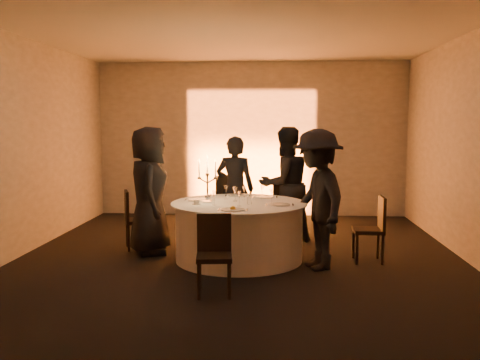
# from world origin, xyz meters

# --- Properties ---
(floor) EXTENTS (7.00, 7.00, 0.00)m
(floor) POSITION_xyz_m (0.00, 0.00, 0.00)
(floor) COLOR black
(floor) RESTS_ON ground
(ceiling) EXTENTS (7.00, 7.00, 0.00)m
(ceiling) POSITION_xyz_m (0.00, 0.00, 3.00)
(ceiling) COLOR silver
(ceiling) RESTS_ON wall_back
(wall_back) EXTENTS (7.00, 0.00, 7.00)m
(wall_back) POSITION_xyz_m (0.00, 3.50, 1.50)
(wall_back) COLOR #A09D95
(wall_back) RESTS_ON floor
(wall_front) EXTENTS (7.00, 0.00, 7.00)m
(wall_front) POSITION_xyz_m (0.00, -3.50, 1.50)
(wall_front) COLOR #A09D95
(wall_front) RESTS_ON floor
(wall_left) EXTENTS (0.00, 7.00, 7.00)m
(wall_left) POSITION_xyz_m (-3.00, 0.00, 1.50)
(wall_left) COLOR #A09D95
(wall_left) RESTS_ON floor
(wall_right) EXTENTS (0.00, 7.00, 7.00)m
(wall_right) POSITION_xyz_m (3.00, 0.00, 1.50)
(wall_right) COLOR #A09D95
(wall_right) RESTS_ON floor
(uplighter_fixture) EXTENTS (0.25, 0.12, 0.10)m
(uplighter_fixture) POSITION_xyz_m (0.00, 3.20, 0.05)
(uplighter_fixture) COLOR black
(uplighter_fixture) RESTS_ON floor
(banquet_table) EXTENTS (1.80, 1.80, 0.77)m
(banquet_table) POSITION_xyz_m (0.00, 0.00, 0.38)
(banquet_table) COLOR black
(banquet_table) RESTS_ON floor
(chair_left) EXTENTS (0.48, 0.48, 0.85)m
(chair_left) POSITION_xyz_m (-1.56, 0.51, 0.48)
(chair_left) COLOR black
(chair_left) RESTS_ON floor
(chair_back_left) EXTENTS (0.50, 0.50, 1.00)m
(chair_back_left) POSITION_xyz_m (-0.21, 1.32, 0.56)
(chair_back_left) COLOR black
(chair_back_left) RESTS_ON floor
(chair_back_right) EXTENTS (0.56, 0.56, 0.97)m
(chair_back_right) POSITION_xyz_m (0.60, 1.18, 0.55)
(chair_back_right) COLOR black
(chair_back_right) RESTS_ON floor
(chair_right) EXTENTS (0.38, 0.38, 0.87)m
(chair_right) POSITION_xyz_m (1.77, 0.01, 0.48)
(chair_right) COLOR black
(chair_right) RESTS_ON floor
(chair_front) EXTENTS (0.41, 0.41, 0.85)m
(chair_front) POSITION_xyz_m (-0.17, -1.40, 0.47)
(chair_front) COLOR black
(chair_front) RESTS_ON floor
(guest_left) EXTENTS (0.74, 0.97, 1.77)m
(guest_left) POSITION_xyz_m (-1.27, 0.28, 0.89)
(guest_left) COLOR black
(guest_left) RESTS_ON floor
(guest_back_left) EXTENTS (0.63, 0.46, 1.62)m
(guest_back_left) POSITION_xyz_m (-0.14, 1.15, 0.81)
(guest_back_left) COLOR black
(guest_back_left) RESTS_ON floor
(guest_back_right) EXTENTS (1.07, 1.00, 1.76)m
(guest_back_right) POSITION_xyz_m (0.62, 1.12, 0.88)
(guest_back_right) COLOR black
(guest_back_right) RESTS_ON floor
(guest_right) EXTENTS (0.99, 1.28, 1.75)m
(guest_right) POSITION_xyz_m (1.00, -0.35, 0.88)
(guest_right) COLOR black
(guest_right) RESTS_ON floor
(plate_left) EXTENTS (0.36, 0.29, 0.01)m
(plate_left) POSITION_xyz_m (-0.57, 0.19, 0.78)
(plate_left) COLOR silver
(plate_left) RESTS_ON banquet_table
(plate_back_left) EXTENTS (0.36, 0.27, 0.01)m
(plate_back_left) POSITION_xyz_m (-0.06, 0.64, 0.78)
(plate_back_left) COLOR silver
(plate_back_left) RESTS_ON banquet_table
(plate_back_right) EXTENTS (0.35, 0.25, 0.01)m
(plate_back_right) POSITION_xyz_m (0.33, 0.52, 0.78)
(plate_back_right) COLOR silver
(plate_back_right) RESTS_ON banquet_table
(plate_right) EXTENTS (0.36, 0.27, 0.01)m
(plate_right) POSITION_xyz_m (0.54, -0.17, 0.78)
(plate_right) COLOR silver
(plate_right) RESTS_ON banquet_table
(plate_front) EXTENTS (0.36, 0.29, 0.08)m
(plate_front) POSITION_xyz_m (-0.03, -0.62, 0.79)
(plate_front) COLOR silver
(plate_front) RESTS_ON banquet_table
(coffee_cup) EXTENTS (0.11, 0.11, 0.07)m
(coffee_cup) POSITION_xyz_m (-0.54, -0.19, 0.80)
(coffee_cup) COLOR silver
(coffee_cup) RESTS_ON banquet_table
(candelabra) EXTENTS (0.26, 0.13, 0.63)m
(candelabra) POSITION_xyz_m (-0.42, -0.00, 0.99)
(candelabra) COLOR white
(candelabra) RESTS_ON banquet_table
(wine_glass_a) EXTENTS (0.07, 0.07, 0.19)m
(wine_glass_a) POSITION_xyz_m (0.06, 0.22, 0.91)
(wine_glass_a) COLOR white
(wine_glass_a) RESTS_ON banquet_table
(wine_glass_b) EXTENTS (0.07, 0.07, 0.19)m
(wine_glass_b) POSITION_xyz_m (0.30, 0.39, 0.91)
(wine_glass_b) COLOR white
(wine_glass_b) RESTS_ON banquet_table
(wine_glass_c) EXTENTS (0.07, 0.07, 0.19)m
(wine_glass_c) POSITION_xyz_m (-0.30, -0.23, 0.91)
(wine_glass_c) COLOR white
(wine_glass_c) RESTS_ON banquet_table
(wine_glass_d) EXTENTS (0.07, 0.07, 0.19)m
(wine_glass_d) POSITION_xyz_m (-0.20, 0.31, 0.91)
(wine_glass_d) COLOR white
(wine_glass_d) RESTS_ON banquet_table
(wine_glass_e) EXTENTS (0.07, 0.07, 0.19)m
(wine_glass_e) POSITION_xyz_m (-0.06, 0.07, 0.91)
(wine_glass_e) COLOR white
(wine_glass_e) RESTS_ON banquet_table
(wine_glass_f) EXTENTS (0.07, 0.07, 0.19)m
(wine_glass_f) POSITION_xyz_m (0.43, -0.04, 0.91)
(wine_glass_f) COLOR white
(wine_glass_f) RESTS_ON banquet_table
(wine_glass_g) EXTENTS (0.07, 0.07, 0.19)m
(wine_glass_g) POSITION_xyz_m (-0.06, 0.17, 0.91)
(wine_glass_g) COLOR white
(wine_glass_g) RESTS_ON banquet_table
(wine_glass_h) EXTENTS (0.07, 0.07, 0.19)m
(wine_glass_h) POSITION_xyz_m (0.03, -0.32, 0.91)
(wine_glass_h) COLOR white
(wine_glass_h) RESTS_ON banquet_table
(tumbler_a) EXTENTS (0.07, 0.07, 0.09)m
(tumbler_a) POSITION_xyz_m (-0.38, 0.19, 0.82)
(tumbler_a) COLOR white
(tumbler_a) RESTS_ON banquet_table
(tumbler_b) EXTENTS (0.07, 0.07, 0.09)m
(tumbler_b) POSITION_xyz_m (0.15, -0.13, 0.82)
(tumbler_b) COLOR white
(tumbler_b) RESTS_ON banquet_table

